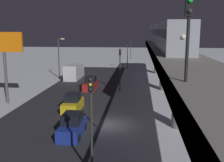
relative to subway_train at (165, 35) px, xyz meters
name	(u,v)px	position (x,y,z in m)	size (l,w,h in m)	color
ground_plane	(105,125)	(7.08, 18.19, -8.45)	(240.00, 240.00, 0.00)	silver
avenue_asphalt	(48,123)	(12.81, 18.19, -8.44)	(11.00, 82.82, 0.01)	#28282D
elevated_railway	(180,67)	(0.09, 18.19, -2.65)	(5.00, 82.82, 6.67)	gray
subway_train	(165,35)	(0.00, 0.00, 0.00)	(2.94, 36.87, 3.40)	#999EA8
rail_signal	(189,24)	(1.60, 30.15, 0.95)	(0.36, 0.41, 4.00)	black
sedan_blue	(72,127)	(9.61, 21.09, -7.66)	(1.91, 4.38, 1.97)	navy
sedan_yellow	(73,103)	(11.41, 13.66, -7.65)	(1.80, 4.19, 1.97)	gold
sedan_red	(91,84)	(11.41, 2.17, -7.65)	(1.80, 4.71, 1.97)	#A51E1E
box_truck	(74,72)	(16.21, -6.84, -7.10)	(2.40, 7.40, 2.80)	silver
traffic_light_near	(91,112)	(6.71, 27.64, -4.25)	(0.32, 0.44, 6.40)	#2D2D2D
traffic_light_mid	(120,64)	(6.71, 3.41, -4.25)	(0.32, 0.44, 6.40)	#2D2D2D
traffic_light_far	(127,51)	(6.71, -20.83, -4.25)	(0.32, 0.44, 6.40)	#2D2D2D
traffic_light_distant	(131,46)	(6.71, -45.07, -4.25)	(0.32, 0.44, 6.40)	#2D2D2D
commercial_billboard	(4,49)	(20.37, 11.54, -1.62)	(4.80, 0.36, 8.90)	#4C4C51
street_lamp_far	(60,53)	(18.88, -6.81, -3.63)	(1.35, 0.44, 7.65)	#38383D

